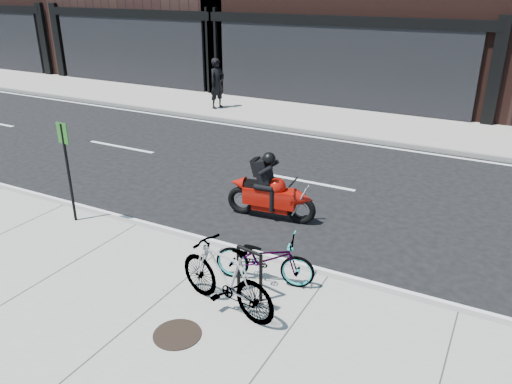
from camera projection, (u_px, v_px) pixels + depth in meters
The scene contains 10 objects.
ground at pixel (272, 213), 10.63m from camera, with size 120.00×120.00×0.00m, color black.
sidewalk_near at pixel (103, 352), 6.53m from camera, with size 60.00×6.00×0.13m, color gray.
sidewalk_far at pixel (373, 125), 16.91m from camera, with size 60.00×3.50×0.13m, color gray.
bike_rack at pixel (249, 269), 7.41m from camera, with size 0.48×0.13×0.81m.
bicycle_front at pixel (265, 258), 7.80m from camera, with size 0.56×1.60×0.84m, color gray.
bicycle_rear at pixel (226, 277), 7.10m from camera, with size 0.50×1.77×1.06m, color gray.
motorcycle at pixel (275, 193), 10.14m from camera, with size 1.93×0.54×1.44m.
pedestrian at pixel (217, 83), 18.55m from camera, with size 0.67×0.44×1.84m, color black.
manhole_cover at pixel (177, 334), 6.75m from camera, with size 0.66×0.66×0.01m, color black.
sign_post at pixel (67, 164), 9.54m from camera, with size 0.27×0.05×2.01m.
Camera 1 is at (4.21, -8.65, 4.54)m, focal length 35.00 mm.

